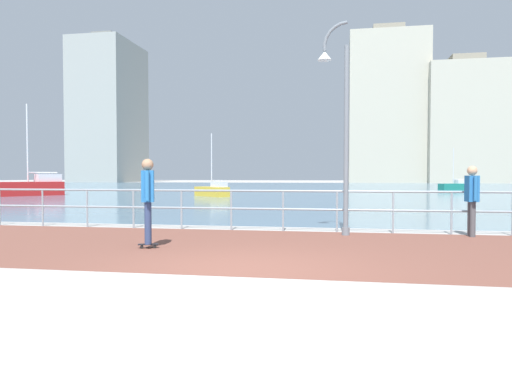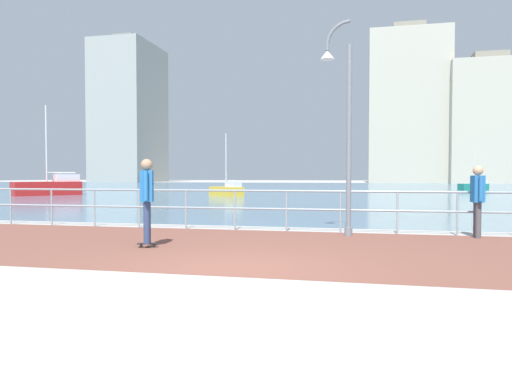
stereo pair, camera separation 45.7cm
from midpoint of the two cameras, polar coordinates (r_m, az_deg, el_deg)
The scene contains 13 objects.
ground at distance 47.20m, azimuth 8.08°, elevation 0.15°, with size 220.00×220.00×0.00m, color #ADAAA5.
brick_paving at distance 9.78m, azimuth -0.16°, elevation -6.60°, with size 28.00×5.80×0.01m, color brown.
harbor_water at distance 57.46m, azimuth 8.46°, elevation 0.46°, with size 180.00×88.00×0.00m, color slate.
waterfront_railing at distance 12.56m, azimuth 2.22°, elevation -1.29°, with size 25.25×0.06×1.09m.
lamppost at distance 11.93m, azimuth 8.86°, elevation 8.78°, with size 0.81×0.36×5.21m.
skateboarder at distance 9.85m, azimuth -14.09°, elevation -0.27°, with size 0.41×0.55×1.80m.
bystander at distance 12.40m, azimuth 23.41°, elevation -0.32°, with size 0.27×0.56×1.70m.
sailboat_red at distance 38.89m, azimuth -25.62°, elevation 0.54°, with size 4.03×4.71×6.70m.
sailboat_gray at distance 53.50m, azimuth 22.34°, elevation 0.68°, with size 3.17×2.35×4.35m.
sailboat_ivory at distance 33.90m, azimuth -5.59°, elevation 0.19°, with size 3.01×2.86×4.46m.
tower_brick at distance 108.04m, azimuth 23.60°, elevation 7.47°, with size 15.96×12.96×26.01m.
tower_steel at distance 121.68m, azimuth -17.25°, elevation 9.05°, with size 12.73×17.78×35.09m.
tower_glass at distance 108.20m, azimuth 15.30°, elevation 9.56°, with size 16.24×12.32×33.54m.
Camera 1 is at (1.52, -7.19, 1.46)m, focal length 33.51 mm.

